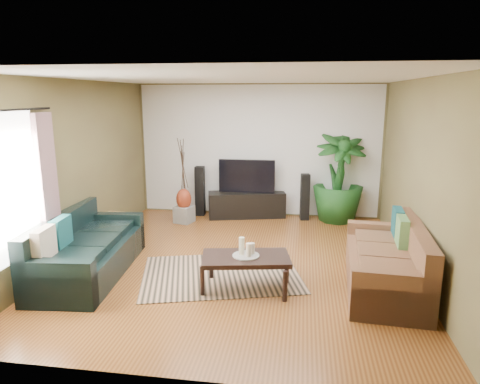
% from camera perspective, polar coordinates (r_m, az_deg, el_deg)
% --- Properties ---
extents(floor, '(5.50, 5.50, 0.00)m').
position_cam_1_polar(floor, '(6.53, -0.26, -9.42)').
color(floor, brown).
rests_on(floor, ground).
extents(ceiling, '(5.50, 5.50, 0.00)m').
position_cam_1_polar(ceiling, '(6.05, -0.29, 15.00)').
color(ceiling, white).
rests_on(ceiling, ground).
extents(wall_back, '(5.00, 0.00, 5.00)m').
position_cam_1_polar(wall_back, '(8.84, 2.46, 5.53)').
color(wall_back, brown).
rests_on(wall_back, ground).
extents(wall_front, '(5.00, 0.00, 5.00)m').
position_cam_1_polar(wall_front, '(3.53, -7.14, -5.76)').
color(wall_front, brown).
rests_on(wall_front, ground).
extents(wall_left, '(0.00, 5.50, 5.50)m').
position_cam_1_polar(wall_left, '(6.97, -21.05, 2.72)').
color(wall_left, brown).
rests_on(wall_left, ground).
extents(wall_right, '(0.00, 5.50, 5.50)m').
position_cam_1_polar(wall_right, '(6.28, 22.92, 1.52)').
color(wall_right, brown).
rests_on(wall_right, ground).
extents(backwall_panel, '(4.90, 0.00, 4.90)m').
position_cam_1_polar(backwall_panel, '(8.83, 2.45, 5.52)').
color(backwall_panel, white).
rests_on(backwall_panel, ground).
extents(window_pane, '(0.00, 1.80, 1.80)m').
position_cam_1_polar(window_pane, '(5.64, -28.81, 0.28)').
color(window_pane, white).
rests_on(window_pane, ground).
extents(curtain_far, '(0.08, 0.35, 2.20)m').
position_cam_1_polar(curtain_far, '(6.26, -24.12, -0.49)').
color(curtain_far, gray).
rests_on(curtain_far, ground).
extents(curtain_rod, '(0.03, 1.90, 0.03)m').
position_cam_1_polar(curtain_rod, '(5.51, -29.41, 9.44)').
color(curtain_rod, black).
rests_on(curtain_rod, ground).
extents(sofa_left, '(1.14, 2.27, 0.85)m').
position_cam_1_polar(sofa_left, '(6.37, -19.47, -6.67)').
color(sofa_left, black).
rests_on(sofa_left, floor).
extents(sofa_right, '(1.05, 2.08, 0.85)m').
position_cam_1_polar(sofa_right, '(5.91, 18.78, -8.13)').
color(sofa_right, brown).
rests_on(sofa_right, floor).
extents(area_rug, '(2.50, 2.06, 0.01)m').
position_cam_1_polar(area_rug, '(6.14, -2.55, -10.87)').
color(area_rug, tan).
rests_on(area_rug, floor).
extents(coffee_table, '(1.21, 0.80, 0.46)m').
position_cam_1_polar(coffee_table, '(5.62, 0.79, -10.70)').
color(coffee_table, black).
rests_on(coffee_table, floor).
extents(candle_tray, '(0.34, 0.34, 0.02)m').
position_cam_1_polar(candle_tray, '(5.53, 0.80, -8.46)').
color(candle_tray, gray).
rests_on(candle_tray, coffee_table).
extents(candle_tall, '(0.07, 0.07, 0.22)m').
position_cam_1_polar(candle_tall, '(5.52, 0.22, -7.17)').
color(candle_tall, '#F2EBCC').
rests_on(candle_tall, candle_tray).
extents(candle_mid, '(0.07, 0.07, 0.17)m').
position_cam_1_polar(candle_mid, '(5.45, 1.16, -7.72)').
color(candle_mid, white).
rests_on(candle_mid, candle_tray).
extents(candle_short, '(0.07, 0.07, 0.14)m').
position_cam_1_polar(candle_short, '(5.55, 1.61, -7.52)').
color(candle_short, beige).
rests_on(candle_short, candle_tray).
extents(tv_stand, '(1.63, 0.83, 0.52)m').
position_cam_1_polar(tv_stand, '(8.83, 0.90, -1.68)').
color(tv_stand, black).
rests_on(tv_stand, floor).
extents(television, '(1.14, 0.06, 0.68)m').
position_cam_1_polar(television, '(8.70, 0.91, 2.14)').
color(television, black).
rests_on(television, tv_stand).
extents(speaker_left, '(0.20, 0.22, 1.03)m').
position_cam_1_polar(speaker_left, '(8.95, -5.35, 0.14)').
color(speaker_left, black).
rests_on(speaker_left, floor).
extents(speaker_right, '(0.20, 0.21, 0.93)m').
position_cam_1_polar(speaker_right, '(8.68, 8.65, -0.67)').
color(speaker_right, black).
rests_on(speaker_right, floor).
extents(potted_plant, '(1.14, 1.14, 1.75)m').
position_cam_1_polar(potted_plant, '(8.65, 13.02, 1.87)').
color(potted_plant, '#174618').
rests_on(potted_plant, floor).
extents(plant_pot, '(0.32, 0.32, 0.25)m').
position_cam_1_polar(plant_pot, '(8.82, 12.77, -2.92)').
color(plant_pot, black).
rests_on(plant_pot, floor).
extents(pedestal, '(0.40, 0.40, 0.32)m').
position_cam_1_polar(pedestal, '(8.54, -7.45, -2.97)').
color(pedestal, gray).
rests_on(pedestal, floor).
extents(vase, '(0.30, 0.30, 0.42)m').
position_cam_1_polar(vase, '(8.46, -7.51, -0.94)').
color(vase, maroon).
rests_on(vase, pedestal).
extents(side_table, '(0.55, 0.55, 0.51)m').
position_cam_1_polar(side_table, '(7.49, -16.28, -4.89)').
color(side_table, olive).
rests_on(side_table, floor).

